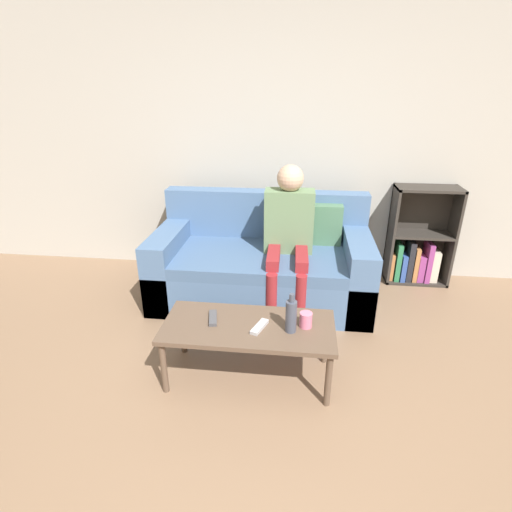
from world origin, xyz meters
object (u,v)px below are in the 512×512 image
Objects in this scene: cup_near at (306,320)px; bottle at (291,316)px; person_adult at (289,227)px; tv_remote_0 at (213,318)px; tv_remote_1 at (260,327)px; couch at (263,265)px; coffee_table at (249,330)px; bookshelf at (417,246)px.

cup_near is 0.38× the size of bottle.
person_adult is 1.12m from tv_remote_0.
person_adult is at bearing 103.43° from tv_remote_1.
tv_remote_0 is (-0.21, -1.08, 0.11)m from couch.
tv_remote_0 is (-0.59, 0.01, -0.04)m from cup_near.
cup_near is (0.36, 0.02, 0.09)m from coffee_table.
couch is 1.11m from coffee_table.
bottle is at bearing -7.75° from coffee_table.
person_adult is 6.80× the size of tv_remote_0.
person_adult is at bearing 98.79° from cup_near.
bookshelf is at bearing 18.80° from couch.
bottle is (0.19, -0.01, 0.10)m from tv_remote_1.
bottle reaches higher than cup_near.
tv_remote_1 is at bearing -98.32° from person_adult.
coffee_table is at bearing 172.25° from bottle.
tv_remote_1 is at bearing 178.18° from bottle.
tv_remote_1 is (0.10, -1.14, 0.11)m from couch.
tv_remote_0 is 0.52m from bottle.
couch is at bearing -161.20° from bookshelf.
person_adult is at bearing 54.42° from tv_remote_0.
couch is 1.72× the size of coffee_table.
cup_near is 0.12m from bottle.
couch is 1.20m from bottle.
cup_near is at bearing -124.03° from bookshelf.
coffee_table is 4.22× the size of bottle.
cup_near is at bearing 31.09° from tv_remote_1.
bottle is at bearing -125.23° from bookshelf.
bookshelf is 2.15m from coffee_table.
coffee_table is 0.90× the size of person_adult.
person_adult is 1.11m from tv_remote_1.
couch reaches higher than bottle.
cup_near is 0.59m from tv_remote_0.
couch reaches higher than tv_remote_0.
tv_remote_0 is (-1.66, -1.57, 0.05)m from bookshelf.
cup_near is at bearing -13.01° from tv_remote_0.
bottle is at bearing -146.69° from cup_near.
bottle is (-1.16, -1.64, 0.15)m from bookshelf.
person_adult reaches higher than couch.
cup_near is (0.38, -1.09, 0.15)m from couch.
tv_remote_0 and tv_remote_1 have the same top height.
cup_near reaches higher than tv_remote_1.
couch is at bearing 104.04° from bottle.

